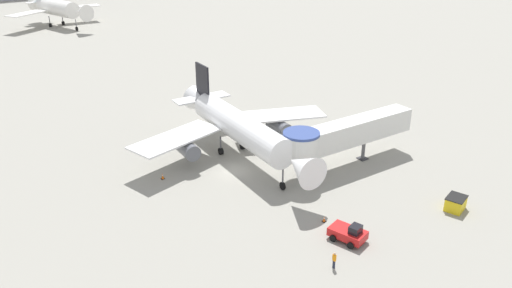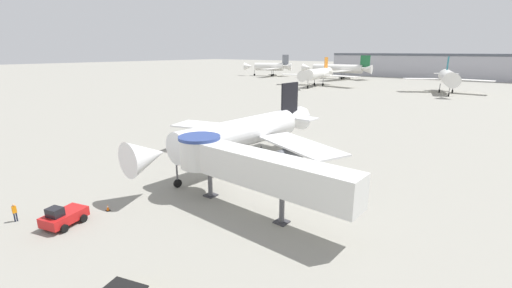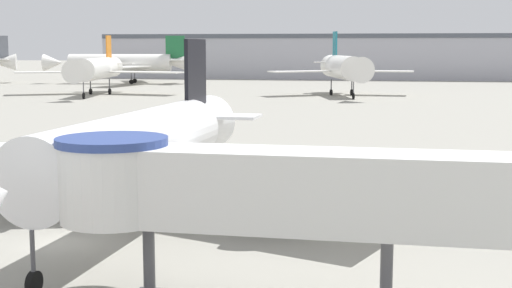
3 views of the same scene
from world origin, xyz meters
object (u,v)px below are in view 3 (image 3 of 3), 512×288
object	(u,v)px
background_jet_green_tail	(123,63)
background_jet_teal_tail	(344,68)
main_airplane	(136,149)
jet_bridge	(273,189)
background_jet_orange_tail	(97,69)

from	to	relation	value
background_jet_green_tail	background_jet_teal_tail	bearing A→B (deg)	50.69
background_jet_teal_tail	background_jet_green_tail	size ratio (longest dim) A/B	0.74
main_airplane	background_jet_teal_tail	bearing A→B (deg)	90.55
jet_bridge	background_jet_orange_tail	world-z (taller)	background_jet_orange_tail
main_airplane	background_jet_green_tail	xyz separation A→B (m)	(-50.76, 134.05, 1.02)
background_jet_teal_tail	jet_bridge	bearing A→B (deg)	-103.13
background_jet_teal_tail	background_jet_orange_tail	bearing A→B (deg)	172.17
jet_bridge	background_jet_green_tail	bearing A→B (deg)	113.50
main_airplane	jet_bridge	world-z (taller)	main_airplane
main_airplane	background_jet_teal_tail	distance (m)	99.65
jet_bridge	background_jet_teal_tail	xyz separation A→B (m)	(-3.32, 108.84, 1.01)
jet_bridge	background_jet_orange_tail	size ratio (longest dim) A/B	0.57
background_jet_green_tail	jet_bridge	bearing A→B (deg)	14.85
main_airplane	background_jet_orange_tail	world-z (taller)	background_jet_orange_tail
background_jet_orange_tail	jet_bridge	bearing A→B (deg)	-73.13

